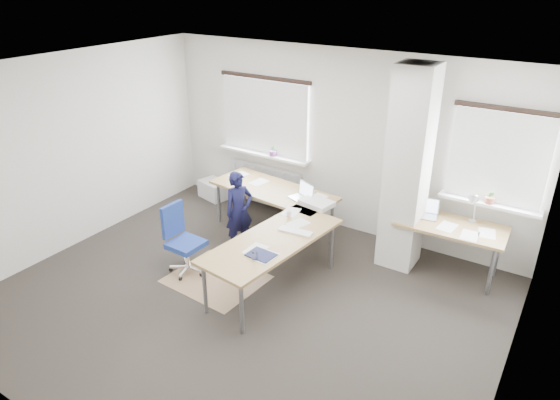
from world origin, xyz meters
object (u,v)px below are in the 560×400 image
Objects in this scene: desk_side at (451,228)px; person at (239,211)px; desk_main at (276,215)px; task_chair at (185,253)px.

desk_side is 1.19× the size of person.
desk_side is at bearing 30.36° from desk_main.
person is at bearing -170.73° from desk_main.
task_chair is 1.01m from person.
desk_main is at bearing -158.81° from desk_side.
task_chair is at bearing -169.67° from person.
task_chair is (-0.86, -0.95, -0.42)m from desk_main.
task_chair reaches higher than desk_main.
task_chair is (-3.02, -1.89, -0.41)m from desk_side.
task_chair is at bearing -150.32° from desk_side.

